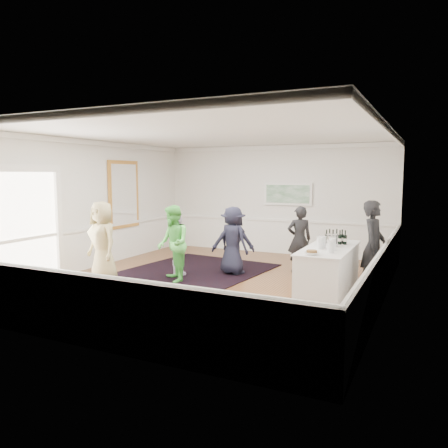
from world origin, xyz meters
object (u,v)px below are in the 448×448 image
at_px(guest_lilac, 178,245).
at_px(nut_bowl, 312,253).
at_px(bartender, 373,246).
at_px(serving_table, 328,270).
at_px(guest_tan, 102,242).
at_px(guest_dark_a, 233,240).
at_px(ice_bucket, 332,240).
at_px(guest_dark_b, 299,239).
at_px(guest_navy, 233,240).
at_px(guest_green, 173,244).

relative_size(guest_lilac, nut_bowl, 5.79).
relative_size(bartender, nut_bowl, 7.38).
xyz_separation_m(serving_table, guest_tan, (-4.61, -1.24, 0.42)).
relative_size(guest_tan, guest_dark_a, 1.13).
xyz_separation_m(serving_table, ice_bucket, (0.01, 0.15, 0.58)).
height_order(guest_tan, guest_lilac, guest_tan).
bearing_deg(ice_bucket, nut_bowl, -96.30).
bearing_deg(guest_dark_b, serving_table, 94.62).
relative_size(guest_tan, ice_bucket, 6.85).
distance_m(guest_dark_a, guest_navy, 0.11).
bearing_deg(nut_bowl, guest_tan, -176.11).
height_order(serving_table, bartender, bartender).
height_order(serving_table, nut_bowl, nut_bowl).
xyz_separation_m(guest_dark_a, guest_dark_b, (1.39, 0.78, 0.01)).
distance_m(guest_dark_a, guest_dark_b, 1.60).
height_order(guest_green, guest_dark_a, guest_green).
distance_m(guest_navy, ice_bucket, 2.51).
relative_size(guest_dark_a, guest_navy, 0.99).
bearing_deg(guest_dark_b, guest_dark_a, 0.72).
relative_size(serving_table, guest_dark_b, 1.44).
xyz_separation_m(guest_tan, ice_bucket, (4.62, 1.39, 0.16)).
height_order(guest_tan, ice_bucket, guest_tan).
distance_m(bartender, guest_tan, 5.67).
xyz_separation_m(guest_navy, nut_bowl, (2.30, -1.68, 0.17)).
bearing_deg(ice_bucket, guest_lilac, -178.31).
relative_size(guest_tan, guest_green, 1.06).
bearing_deg(guest_green, guest_navy, 100.37).
bearing_deg(ice_bucket, bartender, 30.24).
distance_m(guest_tan, nut_bowl, 4.51).
height_order(guest_dark_b, nut_bowl, guest_dark_b).
bearing_deg(guest_dark_a, guest_lilac, 12.58).
bearing_deg(guest_lilac, guest_dark_a, -99.66).
bearing_deg(guest_green, bartender, 61.02).
distance_m(serving_table, guest_dark_a, 2.61).
relative_size(serving_table, bartender, 1.25).
bearing_deg(ice_bucket, guest_navy, 166.38).
bearing_deg(serving_table, guest_dark_b, 123.16).
bearing_deg(nut_bowl, guest_dark_b, 110.43).
xyz_separation_m(guest_tan, guest_navy, (2.20, 1.98, -0.09)).
bearing_deg(guest_lilac, guest_green, 154.91).
bearing_deg(bartender, guest_tan, 112.97).
bearing_deg(guest_tan, ice_bucket, 35.57).
relative_size(guest_navy, ice_bucket, 6.17).
xyz_separation_m(bartender, guest_navy, (-3.17, 0.15, -0.12)).
relative_size(serving_table, guest_dark_a, 1.45).
xyz_separation_m(bartender, ice_bucket, (-0.74, -0.43, 0.13)).
relative_size(guest_dark_a, nut_bowl, 6.35).
height_order(serving_table, guest_green, guest_green).
bearing_deg(guest_dark_b, ice_bucket, 97.57).
bearing_deg(guest_tan, guest_navy, 60.82).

